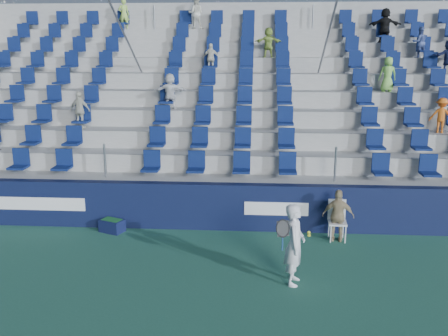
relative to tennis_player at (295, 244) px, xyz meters
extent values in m
plane|color=#29604A|center=(-1.76, -0.21, -0.83)|extent=(70.00, 70.00, 0.00)
cube|color=#0F1537|center=(-1.76, 2.94, -0.23)|extent=(24.00, 0.30, 1.20)
cube|color=white|center=(-6.76, 2.78, -0.21)|extent=(3.20, 0.02, 0.34)
cube|color=white|center=(-0.26, 2.78, -0.21)|extent=(1.60, 0.02, 0.34)
cube|color=#AAAAA4|center=(-1.76, 3.51, -0.23)|extent=(24.00, 0.85, 1.20)
cube|color=#AAAAA4|center=(-1.76, 4.36, 0.02)|extent=(24.00, 0.85, 1.70)
cube|color=#AAAAA4|center=(-1.76, 5.21, 0.27)|extent=(24.00, 0.85, 2.20)
cube|color=#AAAAA4|center=(-1.76, 6.06, 0.52)|extent=(24.00, 0.85, 2.70)
cube|color=#AAAAA4|center=(-1.76, 6.91, 0.77)|extent=(24.00, 0.85, 3.20)
cube|color=#AAAAA4|center=(-1.76, 7.76, 1.02)|extent=(24.00, 0.85, 3.70)
cube|color=#AAAAA4|center=(-1.76, 8.61, 1.27)|extent=(24.00, 0.85, 4.20)
cube|color=#AAAAA4|center=(-1.76, 9.46, 1.52)|extent=(24.00, 0.85, 4.70)
cube|color=#AAAAA4|center=(-1.76, 10.31, 1.77)|extent=(24.00, 0.85, 5.20)
cube|color=#AAAAA4|center=(-1.76, 10.99, 2.27)|extent=(24.00, 0.50, 6.20)
cube|color=#0C1B4D|center=(-1.76, 3.51, 0.72)|extent=(16.05, 0.50, 0.70)
cube|color=#0C1B4D|center=(-1.76, 4.36, 1.22)|extent=(16.05, 0.50, 0.70)
cube|color=#0C1B4D|center=(-1.76, 5.21, 1.72)|extent=(16.05, 0.50, 0.70)
cube|color=#0C1B4D|center=(-1.76, 6.06, 2.22)|extent=(16.05, 0.50, 0.70)
cube|color=#0C1B4D|center=(-1.76, 6.91, 2.72)|extent=(16.05, 0.50, 0.70)
cube|color=#0C1B4D|center=(-1.76, 7.76, 3.22)|extent=(16.05, 0.50, 0.70)
cube|color=#0C1B4D|center=(-1.76, 8.61, 3.72)|extent=(16.05, 0.50, 0.70)
cube|color=#0C1B4D|center=(-1.76, 9.46, 4.22)|extent=(16.05, 0.50, 0.70)
cube|color=#0C1B4D|center=(-1.76, 10.31, 4.72)|extent=(16.05, 0.50, 0.70)
cylinder|color=gray|center=(-4.76, 6.91, 3.52)|extent=(0.06, 7.68, 4.55)
cylinder|color=gray|center=(1.24, 6.91, 3.52)|extent=(0.06, 7.68, 4.55)
imported|color=#9CC74F|center=(-5.89, 10.26, 4.93)|extent=(0.46, 0.36, 1.11)
imported|color=black|center=(3.66, 9.41, 4.46)|extent=(1.14, 0.58, 1.18)
imported|color=orange|center=(4.39, 5.16, 1.87)|extent=(0.72, 0.55, 0.98)
imported|color=beige|center=(-5.98, 5.16, 1.92)|extent=(0.68, 0.38, 1.09)
imported|color=#79BF4C|center=(3.25, 6.86, 2.91)|extent=(0.52, 0.34, 1.07)
imported|color=#92B247|center=(-0.43, 8.56, 3.88)|extent=(0.96, 0.41, 1.01)
imported|color=silver|center=(-3.44, 6.01, 2.42)|extent=(1.05, 0.51, 1.09)
imported|color=navy|center=(5.34, 7.71, 3.42)|extent=(1.06, 0.53, 1.10)
imported|color=silver|center=(-3.14, 10.26, 4.95)|extent=(0.58, 0.47, 1.16)
imported|color=#425592|center=(4.65, 8.56, 3.88)|extent=(0.53, 0.43, 1.01)
imported|color=beige|center=(-2.34, 7.71, 3.36)|extent=(0.57, 0.24, 0.97)
imported|color=silver|center=(0.00, 0.00, 0.00)|extent=(0.48, 0.66, 1.65)
cylinder|color=navy|center=(-0.25, -0.25, 0.11)|extent=(0.03, 0.03, 0.28)
torus|color=black|center=(-0.25, -0.25, 0.41)|extent=(0.30, 0.17, 0.28)
plane|color=#262626|center=(-0.25, -0.25, 0.41)|extent=(0.30, 0.16, 0.29)
sphere|color=gold|center=(0.25, -0.20, 0.27)|extent=(0.07, 0.07, 0.07)
sphere|color=gold|center=(0.25, -0.14, 0.30)|extent=(0.07, 0.07, 0.07)
cube|color=white|center=(1.20, 2.34, -0.38)|extent=(0.45, 0.45, 0.04)
cube|color=white|center=(1.20, 2.54, -0.11)|extent=(0.43, 0.07, 0.53)
cylinder|color=white|center=(1.03, 2.16, -0.61)|extent=(0.03, 0.03, 0.43)
cylinder|color=white|center=(1.37, 2.16, -0.61)|extent=(0.03, 0.03, 0.43)
cylinder|color=white|center=(1.03, 2.51, -0.61)|extent=(0.03, 0.03, 0.43)
cylinder|color=white|center=(1.37, 2.51, -0.61)|extent=(0.03, 0.03, 0.43)
imported|color=tan|center=(1.20, 2.29, -0.18)|extent=(0.80, 0.44, 1.28)
cube|color=#0F153A|center=(-4.40, 2.54, -0.67)|extent=(0.68, 0.58, 0.32)
cube|color=#1E662D|center=(-4.40, 2.54, -0.59)|extent=(0.55, 0.44, 0.19)
camera|label=1|loc=(-0.76, -9.17, 3.76)|focal=40.00mm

